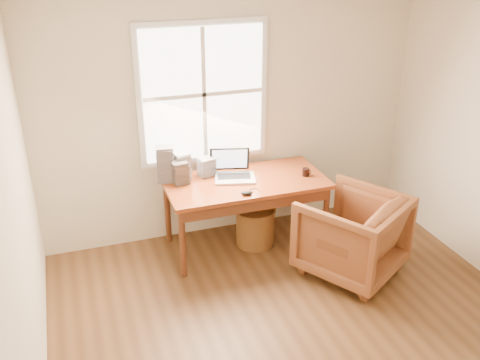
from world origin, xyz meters
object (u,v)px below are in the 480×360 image
object	(u,v)px
armchair	(352,235)
coffee_mug	(306,172)
wicker_stool	(255,227)
laptop	(235,166)
cd_stack_a	(182,166)
desk	(246,182)

from	to	relation	value
armchair	coffee_mug	size ratio (longest dim) A/B	10.96
wicker_stool	laptop	xyz separation A→B (m)	(-0.20, 0.05, 0.70)
laptop	cd_stack_a	bearing A→B (deg)	175.93
coffee_mug	cd_stack_a	bearing A→B (deg)	151.70
desk	cd_stack_a	world-z (taller)	cd_stack_a
laptop	coffee_mug	bearing A→B (deg)	2.81
desk	wicker_stool	world-z (taller)	desk
laptop	coffee_mug	size ratio (longest dim) A/B	5.28
armchair	wicker_stool	bearing A→B (deg)	-79.50
wicker_stool	cd_stack_a	distance (m)	1.01
coffee_mug	desk	bearing A→B (deg)	157.67
armchair	cd_stack_a	distance (m)	1.77
desk	laptop	world-z (taller)	laptop
laptop	cd_stack_a	size ratio (longest dim) A/B	1.49
armchair	laptop	xyz separation A→B (m)	(-0.89, 0.81, 0.50)
coffee_mug	cd_stack_a	xyz separation A→B (m)	(-1.20, 0.32, 0.10)
wicker_stool	coffee_mug	world-z (taller)	coffee_mug
cd_stack_a	coffee_mug	bearing A→B (deg)	-14.88
laptop	armchair	bearing A→B (deg)	-27.63
armchair	cd_stack_a	xyz separation A→B (m)	(-1.39, 0.98, 0.49)
desk	cd_stack_a	size ratio (longest dim) A/B	5.66
wicker_stool	cd_stack_a	bearing A→B (deg)	162.29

